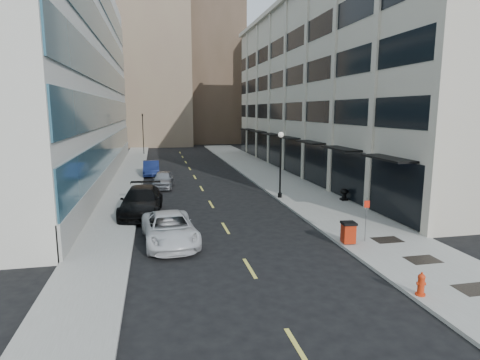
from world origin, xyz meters
name	(u,v)px	position (x,y,z in m)	size (l,w,h in m)	color
ground	(262,288)	(0.00, 0.00, 0.00)	(160.00, 160.00, 0.00)	black
sidewalk_right	(285,184)	(7.50, 20.00, 0.07)	(5.00, 80.00, 0.15)	gray
sidewalk_left	(123,191)	(-6.50, 20.00, 0.07)	(3.00, 80.00, 0.15)	gray
building_right	(350,88)	(16.94, 26.99, 8.99)	(15.30, 46.50, 18.25)	beige
building_left	(15,73)	(-15.95, 27.00, 9.99)	(16.14, 46.00, 20.00)	beige
skyline_tan_near	(151,71)	(-4.00, 68.00, 14.00)	(14.00, 18.00, 28.00)	#7E6E53
skyline_brown	(210,59)	(8.00, 72.00, 17.00)	(12.00, 16.00, 34.00)	brown
skyline_tan_far	(104,89)	(-14.00, 78.00, 11.00)	(12.00, 14.00, 22.00)	#7E6E53
skyline_stone	(264,93)	(18.00, 66.00, 10.00)	(10.00, 14.00, 20.00)	beige
grate_near	(476,289)	(7.60, -2.00, 0.15)	(1.40, 1.00, 0.01)	black
grate_mid	(423,260)	(7.60, 1.00, 0.15)	(1.40, 1.00, 0.01)	black
grate_far	(387,240)	(7.60, 3.80, 0.15)	(1.40, 1.00, 0.01)	black
road_centerline	(206,196)	(0.00, 17.00, 0.01)	(0.15, 68.20, 0.01)	#D8CC4C
traffic_signal	(142,116)	(-5.50, 48.00, 5.72)	(0.66, 0.66, 6.98)	black
car_white_van	(170,229)	(-3.20, 6.00, 0.76)	(2.51, 5.44, 1.51)	silver
car_black_pickup	(141,201)	(-4.75, 12.09, 0.88)	(2.46, 6.05, 1.75)	black
car_silver_sedan	(163,180)	(-3.20, 21.00, 0.72)	(1.71, 4.25, 1.45)	gray
car_blue_sedan	(151,168)	(-4.26, 28.00, 0.75)	(1.59, 4.55, 1.50)	navy
fire_hydrant	(421,284)	(5.30, -2.00, 0.57)	(0.35, 0.35, 0.86)	red
trash_bin	(348,232)	(5.40, 3.74, 0.73)	(0.72, 0.78, 1.08)	#A5220B
lamppost	(280,158)	(5.30, 14.55, 3.11)	(0.42, 0.42, 5.04)	black
sign_post	(366,213)	(6.40, 3.88, 1.60)	(0.26, 0.10, 2.23)	slate
urn_planter	(344,193)	(9.60, 12.67, 0.67)	(0.62, 0.62, 0.86)	black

